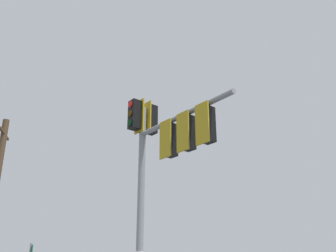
# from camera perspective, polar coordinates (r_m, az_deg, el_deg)

# --- Properties ---
(signal_mast_assembly) EXTENTS (2.65, 3.38, 6.88)m
(signal_mast_assembly) POSITION_cam_1_polar(r_m,az_deg,el_deg) (10.95, -1.11, -4.05)
(signal_mast_assembly) COLOR gray
(signal_mast_assembly) RESTS_ON ground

